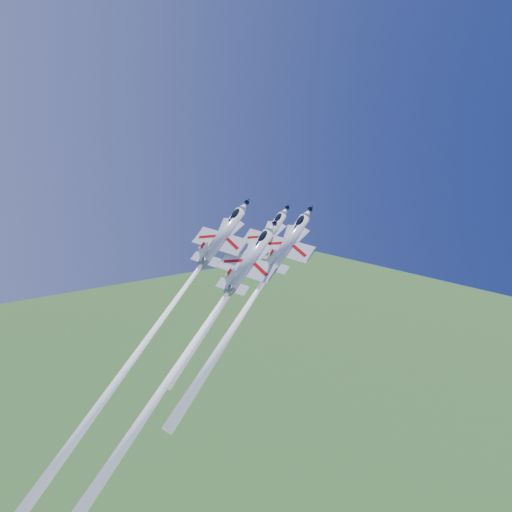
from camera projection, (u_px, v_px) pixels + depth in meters
jet_lead at (237, 282)px, 99.01m from camera, size 29.91×13.20×28.72m
jet_left at (147, 340)px, 90.64m from camera, size 48.39×20.63×47.92m
jet_right at (252, 299)px, 93.11m from camera, size 33.78×14.89×32.49m
jet_slot at (190, 348)px, 88.52m from camera, size 42.52×18.39×41.58m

